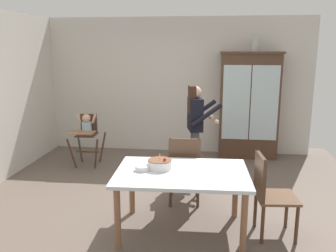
% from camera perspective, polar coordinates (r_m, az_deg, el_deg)
% --- Properties ---
extents(ground_plane, '(6.24, 6.24, 0.00)m').
position_cam_1_polar(ground_plane, '(4.98, -1.70, -12.51)').
color(ground_plane, '#66564C').
extents(wall_back, '(5.32, 0.06, 2.70)m').
position_cam_1_polar(wall_back, '(7.16, 1.44, 6.52)').
color(wall_back, beige).
rests_on(wall_back, ground_plane).
extents(china_cabinet, '(1.16, 0.48, 2.04)m').
position_cam_1_polar(china_cabinet, '(6.94, 12.99, 3.30)').
color(china_cabinet, '#4C3323').
rests_on(china_cabinet, ground_plane).
extents(ceramic_vase, '(0.13, 0.13, 0.27)m').
position_cam_1_polar(ceramic_vase, '(6.86, 13.91, 12.65)').
color(ceramic_vase, '#B2B7B2').
rests_on(ceramic_vase, china_cabinet).
extents(high_chair_with_toddler, '(0.60, 0.70, 0.95)m').
position_cam_1_polar(high_chair_with_toddler, '(6.50, -13.06, -0.67)').
color(high_chair_with_toddler, '#4C3323').
rests_on(high_chair_with_toddler, ground_plane).
extents(adult_person, '(0.58, 0.57, 1.53)m').
position_cam_1_polar(adult_person, '(5.60, 4.49, 0.80)').
color(adult_person, '#47474C').
rests_on(adult_person, ground_plane).
extents(dining_table, '(1.54, 1.07, 0.74)m').
position_cam_1_polar(dining_table, '(4.05, 2.25, -8.56)').
color(dining_table, silver).
rests_on(dining_table, ground_plane).
extents(birthday_cake, '(0.28, 0.28, 0.19)m').
position_cam_1_polar(birthday_cake, '(4.09, -1.34, -6.20)').
color(birthday_cake, white).
rests_on(birthday_cake, dining_table).
extents(serving_bowl, '(0.18, 0.18, 0.05)m').
position_cam_1_polar(serving_bowl, '(4.06, -4.13, -6.77)').
color(serving_bowl, silver).
rests_on(serving_bowl, dining_table).
extents(dining_chair_far_side, '(0.47, 0.47, 0.96)m').
position_cam_1_polar(dining_chair_far_side, '(4.76, 2.67, -6.49)').
color(dining_chair_far_side, '#4C3323').
rests_on(dining_chair_far_side, ground_plane).
extents(dining_chair_right_end, '(0.48, 0.48, 0.96)m').
position_cam_1_polar(dining_chair_right_end, '(4.16, 15.90, -9.91)').
color(dining_chair_right_end, '#4C3323').
rests_on(dining_chair_right_end, ground_plane).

